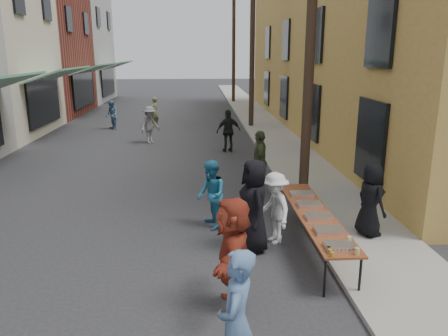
{
  "coord_description": "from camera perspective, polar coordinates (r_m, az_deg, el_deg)",
  "views": [
    {
      "loc": [
        1.5,
        -8.11,
        3.88
      ],
      "look_at": [
        2.07,
        1.61,
        1.3
      ],
      "focal_mm": 35.0,
      "sensor_mm": 36.0,
      "label": 1
    }
  ],
  "objects": [
    {
      "name": "catering_tray_foil_b",
      "position": [
        8.12,
        13.49,
        -7.96
      ],
      "size": [
        0.5,
        0.33,
        0.08
      ],
      "primitive_type": "cube",
      "color": "#B2B2B7",
      "rests_on": "serving_table"
    },
    {
      "name": "cup_stack",
      "position": [
        7.4,
        17.01,
        -10.37
      ],
      "size": [
        0.08,
        0.08,
        0.12
      ],
      "primitive_type": "cylinder",
      "color": "tan",
      "rests_on": "serving_table"
    },
    {
      "name": "guest_front_c",
      "position": [
        9.83,
        -1.71,
        -3.51
      ],
      "size": [
        0.75,
        0.88,
        1.57
      ],
      "primitive_type": "imported",
      "rotation": [
        0.0,
        0.0,
        -1.35
      ],
      "color": "teal",
      "rests_on": "ground"
    },
    {
      "name": "utility_pole_near",
      "position": [
        11.48,
        11.32,
        17.67
      ],
      "size": [
        0.26,
        0.26,
        9.0
      ],
      "primitive_type": "cylinder",
      "color": "#2D2116",
      "rests_on": "ground"
    },
    {
      "name": "utility_pole_mid",
      "position": [
        23.29,
        3.72,
        16.33
      ],
      "size": [
        0.26,
        0.26,
        9.0
      ],
      "primitive_type": "cylinder",
      "color": "#2D2116",
      "rests_on": "ground"
    },
    {
      "name": "catering_tray_sausage",
      "position": [
        7.56,
        14.9,
        -9.83
      ],
      "size": [
        0.5,
        0.33,
        0.08
      ],
      "primitive_type": "cube",
      "color": "maroon",
      "rests_on": "serving_table"
    },
    {
      "name": "condiment_jar_b",
      "position": [
        7.32,
        13.72,
        -10.59
      ],
      "size": [
        0.07,
        0.07,
        0.08
      ],
      "primitive_type": "cylinder",
      "color": "#A57F26",
      "rests_on": "serving_table"
    },
    {
      "name": "passerby_far",
      "position": [
        23.47,
        -14.46,
        6.71
      ],
      "size": [
        0.86,
        0.92,
        1.5
      ],
      "primitive_type": "imported",
      "rotation": [
        0.0,
        0.0,
        5.24
      ],
      "color": "#4A6D90",
      "rests_on": "ground"
    },
    {
      "name": "guest_front_e",
      "position": [
        12.44,
        4.68,
        0.88
      ],
      "size": [
        0.5,
        1.07,
        1.78
      ],
      "primitive_type": "imported",
      "rotation": [
        0.0,
        0.0,
        -1.64
      ],
      "color": "#455330",
      "rests_on": "ground"
    },
    {
      "name": "guest_front_b",
      "position": [
        5.27,
        1.61,
        -19.6
      ],
      "size": [
        0.59,
        0.74,
        1.8
      ],
      "primitive_type": "imported",
      "rotation": [
        0.0,
        0.0,
        -1.83
      ],
      "color": "#51719D",
      "rests_on": "ground"
    },
    {
      "name": "guest_front_a",
      "position": [
        8.71,
        3.95,
        -4.92
      ],
      "size": [
        0.76,
        1.01,
        1.88
      ],
      "primitive_type": "imported",
      "rotation": [
        0.0,
        0.0,
        -1.38
      ],
      "color": "black",
      "rests_on": "ground"
    },
    {
      "name": "server",
      "position": [
        9.71,
        18.61,
        -3.93
      ],
      "size": [
        0.7,
        0.88,
        1.57
      ],
      "primitive_type": "imported",
      "rotation": [
        0.0,
        0.0,
        1.87
      ],
      "color": "black",
      "rests_on": "sidewalk"
    },
    {
      "name": "catering_tray_foil_d",
      "position": [
        9.38,
        11.08,
        -4.69
      ],
      "size": [
        0.5,
        0.33,
        0.08
      ],
      "primitive_type": "cube",
      "color": "#B2B2B7",
      "rests_on": "serving_table"
    },
    {
      "name": "utility_pole_far",
      "position": [
        35.23,
        1.27,
        15.84
      ],
      "size": [
        0.26,
        0.26,
        9.0
      ],
      "primitive_type": "cylinder",
      "color": "#2D2116",
      "rests_on": "ground"
    },
    {
      "name": "serving_table",
      "position": [
        9.04,
        11.67,
        -5.99
      ],
      "size": [
        0.7,
        4.0,
        0.75
      ],
      "color": "brown",
      "rests_on": "ground"
    },
    {
      "name": "condiment_jar_a",
      "position": [
        7.23,
        13.95,
        -10.92
      ],
      "size": [
        0.07,
        0.07,
        0.08
      ],
      "primitive_type": "cylinder",
      "color": "#A57F26",
      "rests_on": "serving_table"
    },
    {
      "name": "passerby_right",
      "position": [
        23.8,
        -9.08,
        7.23
      ],
      "size": [
        0.62,
        0.7,
        1.61
      ],
      "primitive_type": "imported",
      "rotation": [
        0.0,
        0.0,
        4.21
      ],
      "color": "#63683C",
      "rests_on": "ground"
    },
    {
      "name": "ground",
      "position": [
        9.12,
        -12.72,
        -10.73
      ],
      "size": [
        120.0,
        120.0,
        0.0
      ],
      "primitive_type": "plane",
      "color": "#28282B",
      "rests_on": "ground"
    },
    {
      "name": "catering_tray_buns",
      "position": [
        8.74,
        12.19,
        -6.2
      ],
      "size": [
        0.5,
        0.33,
        0.08
      ],
      "primitive_type": "cube",
      "color": "tan",
      "rests_on": "serving_table"
    },
    {
      "name": "guest_front_d",
      "position": [
        9.15,
        6.67,
        -5.2
      ],
      "size": [
        0.83,
        1.11,
        1.52
      ],
      "primitive_type": "imported",
      "rotation": [
        0.0,
        0.0,
        -1.27
      ],
      "color": "white",
      "rests_on": "ground"
    },
    {
      "name": "passerby_mid",
      "position": [
        17.5,
        0.6,
        4.87
      ],
      "size": [
        1.07,
        0.65,
        1.7
      ],
      "primitive_type": "imported",
      "rotation": [
        0.0,
        0.0,
        3.39
      ],
      "color": "black",
      "rests_on": "ground"
    },
    {
      "name": "building_ochre",
      "position": [
        24.13,
        21.02,
        16.56
      ],
      "size": [
        10.0,
        28.0,
        10.0
      ],
      "primitive_type": "cube",
      "color": "#B88241",
      "rests_on": "ground"
    },
    {
      "name": "guest_queue_back",
      "position": [
        6.77,
        1.16,
        -11.14
      ],
      "size": [
        0.68,
        1.73,
        1.83
      ],
      "primitive_type": "imported",
      "rotation": [
        0.0,
        0.0,
        -1.66
      ],
      "color": "#9F3822",
      "rests_on": "ground"
    },
    {
      "name": "condiment_jar_c",
      "position": [
        7.4,
        13.5,
        -10.26
      ],
      "size": [
        0.07,
        0.07,
        0.08
      ],
      "primitive_type": "cylinder",
      "color": "#A57F26",
      "rests_on": "serving_table"
    },
    {
      "name": "passerby_left",
      "position": [
        19.49,
        -9.66,
        5.57
      ],
      "size": [
        1.13,
        1.2,
        1.63
      ],
      "primitive_type": "imported",
      "rotation": [
        0.0,
        0.0,
        0.89
      ],
      "color": "slate",
      "rests_on": "ground"
    },
    {
      "name": "catering_tray_buns_end",
      "position": [
        10.02,
        10.1,
        -3.36
      ],
      "size": [
        0.5,
        0.33,
        0.08
      ],
      "primitive_type": "cube",
      "color": "tan",
      "rests_on": "serving_table"
    },
    {
      "name": "sidewalk",
      "position": [
        23.69,
        5.23,
        5.47
      ],
      "size": [
        2.2,
        60.0,
        0.1
      ],
      "primitive_type": "cube",
      "color": "gray",
      "rests_on": "ground"
    }
  ]
}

